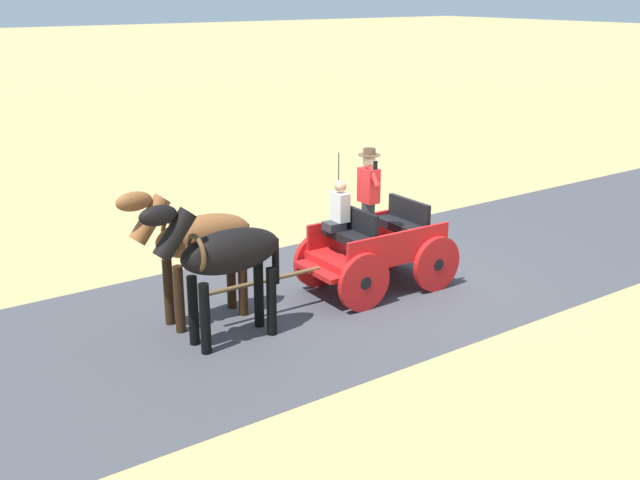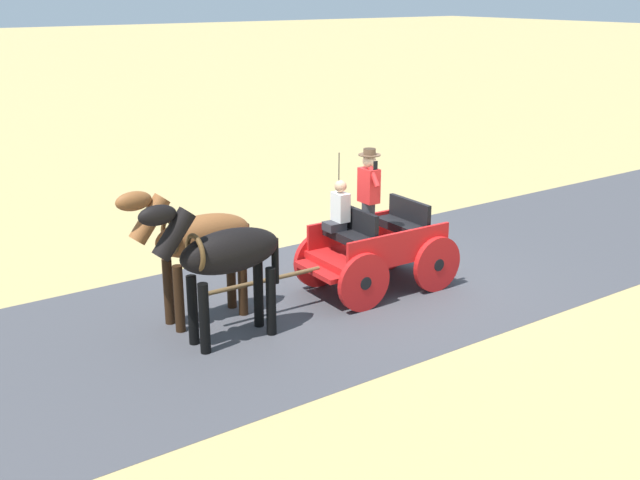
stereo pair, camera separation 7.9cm
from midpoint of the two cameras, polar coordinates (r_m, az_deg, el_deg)
ground_plane at (r=13.75m, az=4.73°, el=-3.06°), size 200.00×200.00×0.00m
road_surface at (r=13.74m, az=4.73°, el=-3.04°), size 5.32×160.00×0.01m
horse_drawn_carriage at (r=13.11m, az=3.79°, el=-0.30°), size 1.47×4.51×2.50m
horse_near_side at (r=11.06m, az=-7.26°, el=-1.14°), size 0.57×2.13×2.21m
horse_off_side at (r=11.81m, az=-9.20°, el=0.01°), size 0.57×2.13×2.21m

